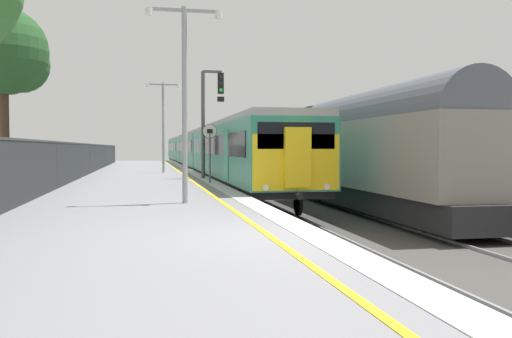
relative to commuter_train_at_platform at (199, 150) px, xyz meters
name	(u,v)px	position (x,y,z in m)	size (l,w,h in m)	color
ground	(435,265)	(0.54, -38.05, -1.88)	(17.40, 110.00, 1.21)	gray
commuter_train_at_platform	(199,150)	(0.00, 0.00, 0.00)	(2.83, 62.24, 3.81)	#2D846B
freight_train_adjacent_track	(320,147)	(4.00, -20.63, 0.21)	(2.60, 28.19, 4.54)	#232326
signal_gantry	(209,111)	(-1.48, -20.42, 1.94)	(1.10, 0.24, 5.15)	#47474C
speed_limit_sign	(210,145)	(-1.85, -24.11, 0.30)	(0.59, 0.08, 2.43)	#59595B
platform_lamp_mid	(185,86)	(-3.43, -32.27, 1.80)	(2.00, 0.20, 5.13)	#93999E
platform_lamp_far	(163,119)	(-3.43, -13.65, 1.88)	(2.00, 0.20, 5.29)	#93999E
background_tree_centre	(7,55)	(-9.97, -22.57, 3.99)	(3.57, 3.57, 7.17)	#473323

